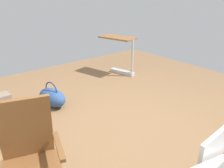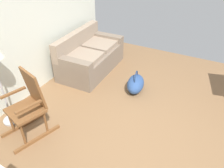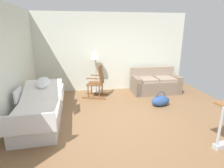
# 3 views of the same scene
# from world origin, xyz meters

# --- Properties ---
(ground_plane) EXTENTS (6.44, 6.44, 0.00)m
(ground_plane) POSITION_xyz_m (0.00, 0.00, 0.00)
(ground_plane) COLOR olive
(rocking_chair) EXTENTS (0.87, 0.68, 1.05)m
(rocking_chair) POSITION_xyz_m (-0.52, 1.59, 0.50)
(rocking_chair) COLOR brown
(rocking_chair) RESTS_ON ground
(overbed_table) EXTENTS (0.88, 0.58, 0.84)m
(overbed_table) POSITION_xyz_m (1.75, -1.36, 0.53)
(overbed_table) COLOR #B2B5BA
(overbed_table) RESTS_ON ground
(duffel_bag) EXTENTS (0.61, 0.43, 0.43)m
(duffel_bag) POSITION_xyz_m (1.22, 0.59, 0.15)
(duffel_bag) COLOR #2D4C84
(duffel_bag) RESTS_ON ground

